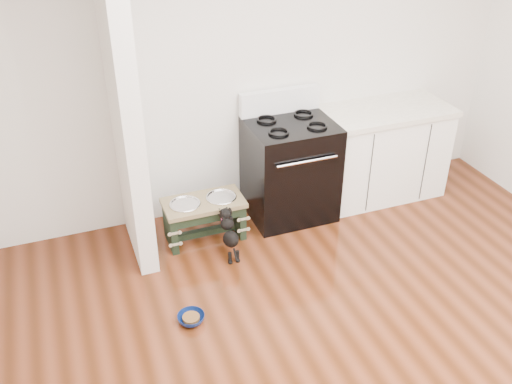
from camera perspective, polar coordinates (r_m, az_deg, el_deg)
room_shell at (r=2.95m, az=16.48°, el=2.14°), size 5.00×5.00×5.00m
partition_wall at (r=4.46m, az=-13.14°, el=8.77°), size 0.15×0.80×2.70m
oven_range at (r=5.24m, az=3.40°, el=2.42°), size 0.76×0.69×1.14m
cabinet_run at (r=5.69m, az=12.42°, el=3.90°), size 1.24×0.64×0.91m
dog_feeder at (r=4.99m, az=-5.21°, el=-2.00°), size 0.70×0.37×0.40m
puppy at (r=4.78m, az=-2.68°, el=-4.09°), size 0.12×0.36×0.43m
floor_bowl at (r=4.31m, az=-6.51°, el=-12.44°), size 0.23×0.23×0.06m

